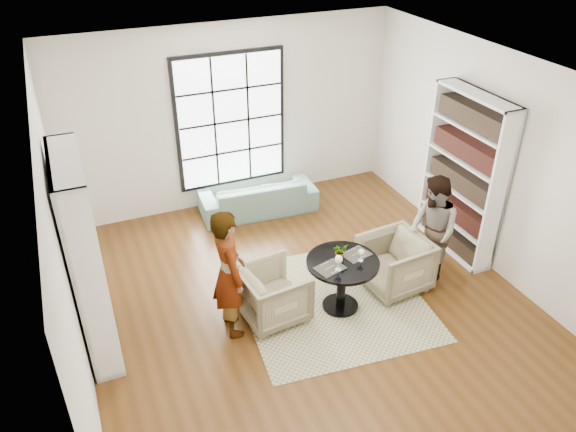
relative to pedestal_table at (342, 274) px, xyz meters
name	(u,v)px	position (x,y,z in m)	size (l,w,h in m)	color
ground	(306,301)	(-0.36, 0.28, -0.53)	(6.00, 6.00, 0.00)	#563214
room_shell	(290,199)	(-0.36, 0.82, 0.73)	(6.00, 6.01, 6.00)	silver
rug	(333,302)	(-0.04, 0.12, -0.52)	(2.31, 2.31, 0.01)	tan
pedestal_table	(342,274)	(0.00, 0.00, 0.00)	(0.91, 0.91, 0.73)	black
sofa	(258,196)	(-0.12, 2.73, -0.25)	(1.90, 0.74, 0.55)	slate
armchair_left	(273,294)	(-0.86, 0.17, -0.17)	(0.76, 0.78, 0.71)	tan
armchair_right	(394,263)	(0.86, 0.12, -0.15)	(0.80, 0.83, 0.75)	tan
person_left	(229,273)	(-1.41, 0.17, 0.31)	(0.61, 0.40, 1.67)	gray
person_right	(432,230)	(1.41, 0.12, 0.24)	(0.75, 0.58, 1.53)	gray
placemat_left	(330,268)	(-0.22, -0.07, 0.20)	(0.34, 0.26, 0.01)	black
placemat_right	(356,254)	(0.22, 0.06, 0.20)	(0.34, 0.26, 0.01)	black
cutlery_left	(330,268)	(-0.22, -0.07, 0.21)	(0.14, 0.22, 0.01)	silver
cutlery_right	(356,254)	(0.22, 0.06, 0.21)	(0.14, 0.22, 0.01)	silver
wine_glass_left	(339,260)	(-0.14, -0.14, 0.35)	(0.10, 0.10, 0.21)	silver
wine_glass_right	(361,252)	(0.21, -0.08, 0.32)	(0.08, 0.08, 0.17)	silver
flower_centerpiece	(340,251)	(0.00, 0.08, 0.30)	(0.18, 0.16, 0.20)	gray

